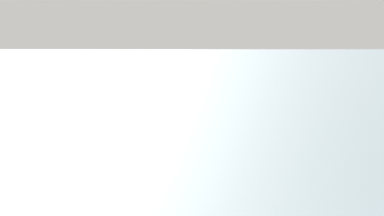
{
  "coord_description": "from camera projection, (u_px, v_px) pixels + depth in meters",
  "views": [
    {
      "loc": [
        -6.06,
        -8.57,
        2.9
      ],
      "look_at": [
        -5.31,
        7.23,
        1.59
      ],
      "focal_mm": 68.59,
      "sensor_mm": 36.0,
      "label": 1
    }
  ],
  "objects": []
}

